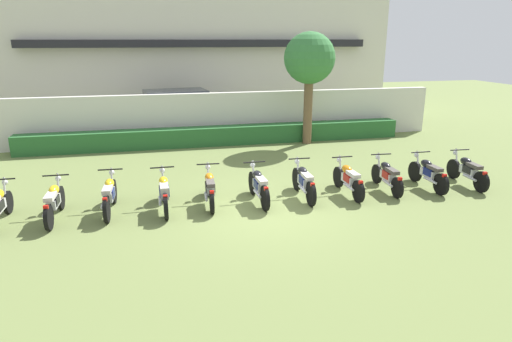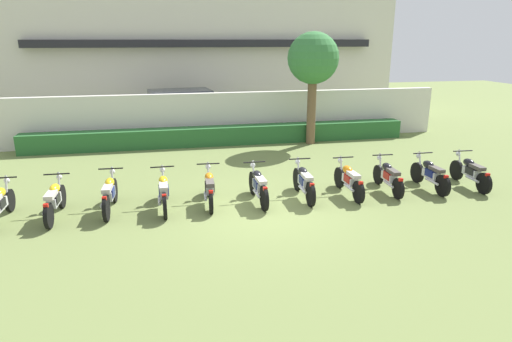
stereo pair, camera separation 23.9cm
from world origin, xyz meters
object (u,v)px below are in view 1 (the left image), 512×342
object	(u,v)px
motorcycle_in_row_1	(54,201)
motorcycle_in_row_6	(304,181)
parked_car	(180,111)
motorcycle_in_row_4	(210,188)
motorcycle_in_row_3	(164,192)
motorcycle_in_row_10	(468,170)
motorcycle_in_row_9	(428,173)
motorcycle_in_row_8	(387,175)
motorcycle_in_row_2	(110,195)
tree_near_inspector	(310,60)
motorcycle_in_row_7	(348,179)
motorcycle_in_row_5	(259,185)

from	to	relation	value
motorcycle_in_row_1	motorcycle_in_row_6	bearing A→B (deg)	-88.18
parked_car	motorcycle_in_row_4	size ratio (longest dim) A/B	2.47
parked_car	motorcycle_in_row_3	world-z (taller)	parked_car
motorcycle_in_row_1	motorcycle_in_row_10	world-z (taller)	motorcycle_in_row_10
motorcycle_in_row_3	motorcycle_in_row_9	bearing A→B (deg)	-90.65
motorcycle_in_row_8	motorcycle_in_row_2	bearing A→B (deg)	93.18
motorcycle_in_row_8	motorcycle_in_row_10	distance (m)	2.50
motorcycle_in_row_1	motorcycle_in_row_4	world-z (taller)	motorcycle_in_row_1
motorcycle_in_row_1	motorcycle_in_row_9	xyz separation A→B (m)	(9.89, 0.01, 0.00)
motorcycle_in_row_4	motorcycle_in_row_6	world-z (taller)	motorcycle_in_row_6
parked_car	motorcycle_in_row_10	bearing A→B (deg)	-59.81
motorcycle_in_row_8	tree_near_inspector	bearing A→B (deg)	5.52
motorcycle_in_row_7	motorcycle_in_row_10	bearing A→B (deg)	-90.63
motorcycle_in_row_10	parked_car	bearing A→B (deg)	41.22
motorcycle_in_row_1	motorcycle_in_row_5	world-z (taller)	motorcycle_in_row_5
parked_car	motorcycle_in_row_2	size ratio (longest dim) A/B	2.45
parked_car	motorcycle_in_row_5	size ratio (longest dim) A/B	2.50
motorcycle_in_row_4	motorcycle_in_row_7	distance (m)	3.77
motorcycle_in_row_7	motorcycle_in_row_1	bearing A→B (deg)	90.24
motorcycle_in_row_8	motorcycle_in_row_9	size ratio (longest dim) A/B	1.00
motorcycle_in_row_3	motorcycle_in_row_6	size ratio (longest dim) A/B	1.01
motorcycle_in_row_9	motorcycle_in_row_1	bearing A→B (deg)	89.89
tree_near_inspector	motorcycle_in_row_5	world-z (taller)	tree_near_inspector
motorcycle_in_row_4	motorcycle_in_row_5	xyz separation A→B (m)	(1.25, -0.13, 0.01)
motorcycle_in_row_6	motorcycle_in_row_7	world-z (taller)	motorcycle_in_row_6
motorcycle_in_row_6	tree_near_inspector	bearing A→B (deg)	-18.45
parked_car	motorcycle_in_row_5	bearing A→B (deg)	-89.66
motorcycle_in_row_1	motorcycle_in_row_2	bearing A→B (deg)	-81.67
motorcycle_in_row_3	motorcycle_in_row_10	size ratio (longest dim) A/B	1.02
motorcycle_in_row_5	motorcycle_in_row_9	distance (m)	4.95
motorcycle_in_row_1	motorcycle_in_row_3	xyz separation A→B (m)	(2.54, 0.03, 0.01)
tree_near_inspector	parked_car	bearing A→B (deg)	143.44
motorcycle_in_row_4	motorcycle_in_row_9	bearing A→B (deg)	-87.59
motorcycle_in_row_7	motorcycle_in_row_8	bearing A→B (deg)	-86.29
motorcycle_in_row_6	motorcycle_in_row_10	world-z (taller)	motorcycle_in_row_6
parked_car	motorcycle_in_row_10	xyz separation A→B (m)	(7.55, -9.79, -0.49)
parked_car	motorcycle_in_row_2	world-z (taller)	parked_car
motorcycle_in_row_8	motorcycle_in_row_7	bearing A→B (deg)	97.26
motorcycle_in_row_4	motorcycle_in_row_2	bearing A→B (deg)	93.56
tree_near_inspector	motorcycle_in_row_3	bearing A→B (deg)	-133.96
motorcycle_in_row_2	motorcycle_in_row_6	distance (m)	4.96
tree_near_inspector	motorcycle_in_row_6	world-z (taller)	tree_near_inspector
motorcycle_in_row_6	motorcycle_in_row_7	distance (m)	1.26
tree_near_inspector	motorcycle_in_row_10	size ratio (longest dim) A/B	2.30
motorcycle_in_row_1	motorcycle_in_row_8	size ratio (longest dim) A/B	1.02
tree_near_inspector	motorcycle_in_row_7	distance (m)	6.85
tree_near_inspector	motorcycle_in_row_10	world-z (taller)	tree_near_inspector
tree_near_inspector	motorcycle_in_row_5	xyz separation A→B (m)	(-3.51, -6.15, -2.84)
motorcycle_in_row_5	motorcycle_in_row_9	bearing A→B (deg)	-91.46
motorcycle_in_row_3	motorcycle_in_row_7	size ratio (longest dim) A/B	1.03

